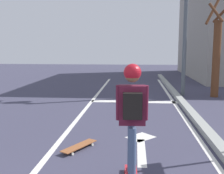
% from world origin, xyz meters
% --- Properties ---
extents(lane_line_center, '(0.12, 20.00, 0.01)m').
position_xyz_m(lane_line_center, '(0.05, 6.00, 0.00)').
color(lane_line_center, silver).
rests_on(lane_line_center, ground).
extents(lane_line_curbside, '(0.12, 20.00, 0.01)m').
position_xyz_m(lane_line_curbside, '(3.02, 6.00, 0.00)').
color(lane_line_curbside, silver).
rests_on(lane_line_curbside, ground).
extents(stop_bar, '(3.12, 0.40, 0.01)m').
position_xyz_m(stop_bar, '(1.61, 9.11, 0.00)').
color(stop_bar, silver).
rests_on(stop_bar, ground).
extents(lane_arrow_stem, '(0.16, 1.40, 0.01)m').
position_xyz_m(lane_arrow_stem, '(1.76, 4.32, 0.00)').
color(lane_arrow_stem, silver).
rests_on(lane_arrow_stem, ground).
extents(lane_arrow_head, '(0.71, 0.71, 0.01)m').
position_xyz_m(lane_arrow_head, '(1.76, 5.17, 0.00)').
color(lane_arrow_head, silver).
rests_on(lane_arrow_head, ground).
extents(curb_strip, '(0.24, 24.00, 0.14)m').
position_xyz_m(curb_strip, '(3.27, 6.00, 0.07)').
color(curb_strip, '#989B95').
rests_on(curb_strip, ground).
extents(skater, '(0.46, 0.62, 1.66)m').
position_xyz_m(skater, '(1.59, 3.11, 1.14)').
color(skater, '#415375').
rests_on(skater, skateboard).
extents(spare_skateboard, '(0.60, 0.85, 0.08)m').
position_xyz_m(spare_skateboard, '(0.56, 4.35, 0.06)').
color(spare_skateboard, '#97552E').
rests_on(spare_skateboard, ground).
extents(roadside_tree, '(1.09, 1.08, 3.84)m').
position_xyz_m(roadside_tree, '(4.78, 10.40, 1.71)').
color(roadside_tree, brown).
rests_on(roadside_tree, ground).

